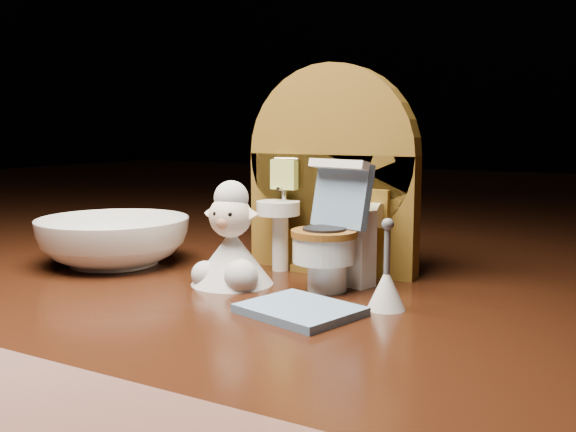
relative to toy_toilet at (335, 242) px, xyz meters
The scene contains 6 objects.
backdrop_panel 0.06m from the toy_toilet, 119.99° to the left, with size 0.13×0.05×0.15m.
toy_toilet is the anchor object (origin of this frame).
bath_mat 0.07m from the toy_toilet, 82.45° to the right, with size 0.06×0.05×0.00m, color #678AB0.
toilet_brush 0.06m from the toy_toilet, 32.64° to the right, with size 0.02×0.02×0.05m.
plush_lamb 0.07m from the toy_toilet, 159.23° to the right, with size 0.06×0.06×0.07m.
ceramic_bowl 0.18m from the toy_toilet, behind, with size 0.12×0.12×0.04m, color white.
Camera 1 is at (0.20, -0.36, 0.11)m, focal length 40.00 mm.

